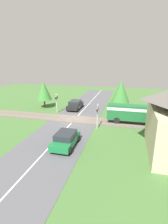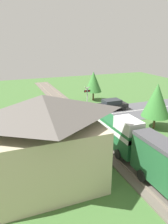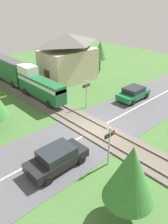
{
  "view_description": "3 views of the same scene",
  "coord_description": "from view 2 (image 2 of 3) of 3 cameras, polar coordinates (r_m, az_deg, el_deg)",
  "views": [
    {
      "loc": [
        21.6,
        6.79,
        7.99
      ],
      "look_at": [
        0.0,
        1.34,
        1.2
      ],
      "focal_mm": 28.0,
      "sensor_mm": 36.0,
      "label": 1
    },
    {
      "loc": [
        8.57,
        23.01,
        8.98
      ],
      "look_at": [
        0.0,
        1.34,
        1.2
      ],
      "focal_mm": 35.0,
      "sensor_mm": 36.0,
      "label": 2
    },
    {
      "loc": [
        -11.39,
        -10.74,
        10.08
      ],
      "look_at": [
        0.0,
        1.34,
        1.2
      ],
      "focal_mm": 35.0,
      "sensor_mm": 36.0,
      "label": 3
    }
  ],
  "objects": [
    {
      "name": "pedestrian_by_station",
      "position": [
        16.88,
        5.66,
        -10.63
      ],
      "size": [
        0.43,
        0.43,
        1.75
      ],
      "color": "#7F3D84",
      "rests_on": "ground_plane"
    },
    {
      "name": "road_surface",
      "position": [
        26.14,
        -1.08,
        -1.61
      ],
      "size": [
        48.0,
        6.4,
        0.02
      ],
      "color": "#515156",
      "rests_on": "ground_plane"
    },
    {
      "name": "track_bed",
      "position": [
        26.12,
        -1.08,
        -1.49
      ],
      "size": [
        2.8,
        48.0,
        0.24
      ],
      "color": "#665B51",
      "rests_on": "ground_plane"
    },
    {
      "name": "station_building",
      "position": [
        13.5,
        -10.12,
        -8.38
      ],
      "size": [
        7.37,
        4.81,
        6.04
      ],
      "color": "#C6B793",
      "rests_on": "ground_plane"
    },
    {
      "name": "tree_beyond_track",
      "position": [
        33.19,
        2.48,
        7.9
      ],
      "size": [
        2.52,
        2.52,
        4.43
      ],
      "color": "brown",
      "rests_on": "ground_plane"
    },
    {
      "name": "ground_plane",
      "position": [
        26.14,
        -1.08,
        -1.63
      ],
      "size": [
        60.0,
        60.0,
        0.0
      ],
      "primitive_type": "plane",
      "color": "#426B33"
    },
    {
      "name": "car_near_crossing",
      "position": [
        29.17,
        7.23,
        1.94
      ],
      "size": [
        4.14,
        1.97,
        1.44
      ],
      "color": "black",
      "rests_on": "ground_plane"
    },
    {
      "name": "car_far_side",
      "position": [
        23.11,
        -17.41,
        -3.29
      ],
      "size": [
        3.92,
        1.99,
        1.42
      ],
      "color": "#197038",
      "rests_on": "ground_plane"
    },
    {
      "name": "tree_roadside_hedge",
      "position": [
        23.48,
        18.43,
        2.94
      ],
      "size": [
        2.88,
        2.88,
        4.81
      ],
      "color": "brown",
      "rests_on": "ground_plane"
    },
    {
      "name": "crossing_signal_east_approach",
      "position": [
        21.59,
        -3.77,
        -0.66
      ],
      "size": [
        0.9,
        0.18,
        2.99
      ],
      "color": "#B7B7B7",
      "rests_on": "ground_plane"
    },
    {
      "name": "crossing_signal_west_approach",
      "position": [
        29.6,
        0.84,
        4.67
      ],
      "size": [
        0.9,
        0.18,
        2.99
      ],
      "color": "#B7B7B7",
      "rests_on": "ground_plane"
    }
  ]
}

